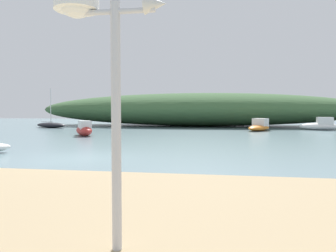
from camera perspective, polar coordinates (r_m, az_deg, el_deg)
name	(u,v)px	position (r m, az deg, el deg)	size (l,w,h in m)	color
ground_plane	(80,158)	(13.38, -15.56, -5.60)	(120.00, 120.00, 0.00)	gray
distant_hill	(198,110)	(40.11, 5.47, 2.98)	(41.35, 12.01, 4.13)	#3D6038
mast_structure	(89,23)	(4.18, -14.03, 17.56)	(1.39, 0.55, 3.37)	silver
motorboat_outer_mooring	(259,126)	(31.49, 16.17, -0.06)	(3.13, 4.34, 1.18)	orange
motorboat_off_point	(321,125)	(34.65, 25.94, 0.13)	(4.07, 1.69, 1.28)	white
sailboat_far_right	(51,125)	(37.93, -20.37, 0.17)	(4.58, 3.05, 4.43)	black
motorboat_centre_water	(84,130)	(25.04, -14.89, -0.63)	(2.64, 3.17, 1.16)	#B72D28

